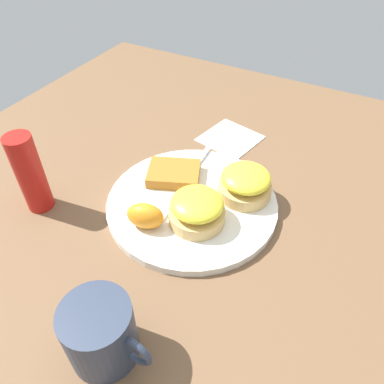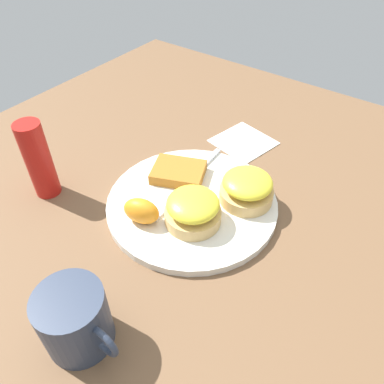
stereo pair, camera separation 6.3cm
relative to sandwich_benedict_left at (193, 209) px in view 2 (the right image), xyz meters
name	(u,v)px [view 2 (the right image)]	position (x,y,z in m)	size (l,w,h in m)	color
ground_plane	(192,206)	(-0.03, 0.04, -0.04)	(1.10, 1.10, 0.00)	brown
plate	(192,203)	(-0.03, 0.04, -0.03)	(0.29, 0.29, 0.01)	silver
sandwich_benedict_left	(193,209)	(0.00, 0.00, 0.00)	(0.09, 0.09, 0.05)	tan
sandwich_benedict_right	(247,188)	(0.04, 0.09, 0.00)	(0.09, 0.09, 0.05)	tan
hashbrown_patty	(179,172)	(-0.09, 0.07, -0.02)	(0.09, 0.07, 0.02)	#A06723
orange_wedge	(141,211)	(-0.07, -0.05, 0.00)	(0.06, 0.04, 0.04)	orange
fork	(183,186)	(-0.06, 0.06, -0.02)	(0.03, 0.22, 0.00)	silver
cup	(76,320)	(0.00, -0.24, 0.01)	(0.11, 0.08, 0.09)	#2D384C
napkin	(243,142)	(-0.05, 0.26, -0.04)	(0.11, 0.11, 0.00)	white
condiment_bottle	(38,160)	(-0.26, -0.09, 0.03)	(0.04, 0.04, 0.14)	#B21914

